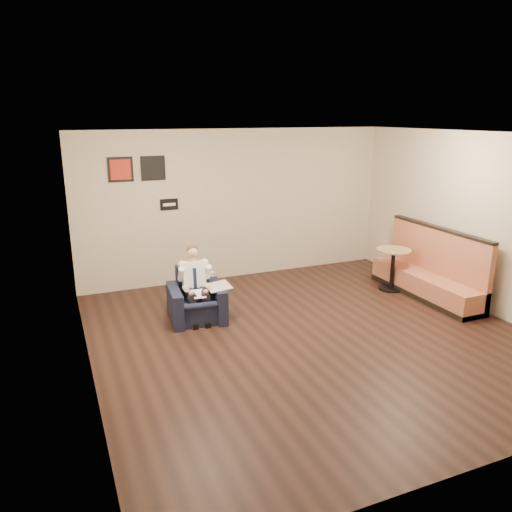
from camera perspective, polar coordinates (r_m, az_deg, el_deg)
name	(u,v)px	position (r m, az deg, el deg)	size (l,w,h in m)	color
ground	(312,336)	(7.25, 6.46, -9.06)	(6.00, 6.00, 0.00)	black
wall_back	(237,205)	(9.45, -2.16, 5.86)	(6.00, 0.02, 2.80)	beige
wall_front	(496,324)	(4.55, 25.77, -7.02)	(6.00, 0.02, 2.80)	beige
wall_left	(82,266)	(5.95, -19.25, -1.10)	(0.02, 6.00, 2.80)	beige
wall_right	(483,223)	(8.64, 24.48, 3.47)	(0.02, 6.00, 2.80)	beige
ceiling	(319,134)	(6.58, 7.23, 13.62)	(6.00, 6.00, 0.02)	white
seating_sign	(169,204)	(9.05, -9.90, 5.82)	(0.32, 0.02, 0.20)	black
art_print_left	(120,169)	(8.82, -15.23, 9.52)	(0.42, 0.03, 0.42)	red
art_print_right	(153,168)	(8.91, -11.68, 9.80)	(0.42, 0.03, 0.42)	black
armchair	(196,295)	(7.67, -6.84, -4.48)	(0.81, 0.81, 0.79)	black
seated_man	(197,288)	(7.52, -6.73, -3.71)	(0.51, 0.77, 1.08)	silver
lap_papers	(198,294)	(7.46, -6.60, -4.32)	(0.18, 0.26, 0.01)	white
newspaper	(218,286)	(7.60, -4.31, -3.46)	(0.34, 0.43, 0.01)	silver
side_table	(201,296)	(8.06, -6.35, -4.55)	(0.60, 0.60, 0.49)	black
green_folder	(198,281)	(7.95, -6.62, -2.91)	(0.49, 0.35, 0.01)	green
coffee_mug	(211,275)	(8.11, -5.17, -2.14)	(0.09, 0.09, 0.10)	white
smartphone	(202,277)	(8.14, -6.21, -2.44)	(0.15, 0.08, 0.01)	black
banquette	(427,263)	(9.01, 18.98, -0.80)	(0.55, 2.31, 1.18)	#AB5E42
cafe_table	(392,269)	(9.25, 15.32, -1.48)	(0.60, 0.60, 0.75)	#A18357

